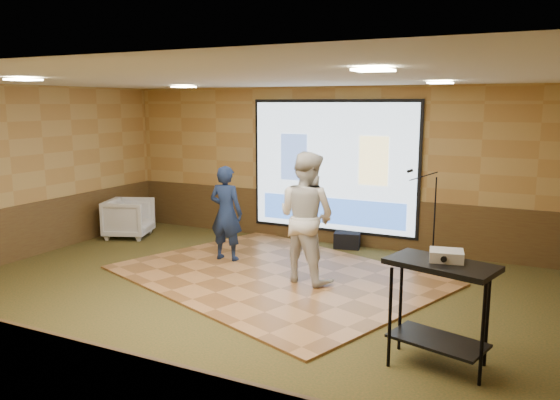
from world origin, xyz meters
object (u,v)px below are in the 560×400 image
at_px(projector_screen, 333,168).
at_px(projector, 446,255).
at_px(dance_floor, 276,275).
at_px(duffel_bag, 347,240).
at_px(av_table, 440,291).
at_px(banquet_chair, 129,218).
at_px(mic_stand, 430,234).
at_px(player_right, 306,217).
at_px(player_left, 226,213).

xyz_separation_m(projector_screen, projector, (2.79, -4.17, -0.30)).
relative_size(dance_floor, duffel_bag, 9.85).
distance_m(av_table, banquet_chair, 7.28).
relative_size(projector, mic_stand, 0.21).
bearing_deg(duffel_bag, dance_floor, -101.64).
height_order(player_right, projector, player_right).
xyz_separation_m(projector, duffel_bag, (-2.41, 3.98, -1.02)).
height_order(av_table, projector, projector).
distance_m(player_left, player_right, 1.74).
bearing_deg(banquet_chair, mic_stand, -102.42).
xyz_separation_m(player_left, mic_stand, (3.16, 1.44, -0.35)).
bearing_deg(player_left, av_table, 146.13).
xyz_separation_m(player_left, projector, (3.99, -2.25, 0.33)).
bearing_deg(mic_stand, banquet_chair, -149.87).
xyz_separation_m(projector_screen, duffel_bag, (0.38, -0.19, -1.33)).
distance_m(projector_screen, player_right, 2.45).
distance_m(player_right, banquet_chair, 4.53).
bearing_deg(mic_stand, projector_screen, -171.68).
distance_m(player_left, banquet_chair, 2.80).
distance_m(projector_screen, dance_floor, 2.74).
xyz_separation_m(projector, mic_stand, (-0.83, 3.69, -0.68)).
height_order(projector_screen, banquet_chair, projector_screen).
relative_size(dance_floor, player_right, 2.38).
bearing_deg(projector, projector_screen, 113.19).
relative_size(dance_floor, player_left, 2.88).
bearing_deg(projector, mic_stand, 92.12).
relative_size(player_left, av_table, 1.46).
xyz_separation_m(player_right, av_table, (2.28, -1.88, -0.20)).
height_order(av_table, duffel_bag, av_table).
bearing_deg(banquet_chair, player_right, -124.06).
xyz_separation_m(projector_screen, av_table, (2.76, -4.24, -0.66)).
bearing_deg(projector, banquet_chair, 146.21).
height_order(projector, mic_stand, mic_stand).
distance_m(dance_floor, player_left, 1.46).
bearing_deg(player_right, banquet_chair, 0.00).
bearing_deg(dance_floor, projector_screen, 88.59).
relative_size(projector_screen, av_table, 2.98).
height_order(mic_stand, duffel_bag, mic_stand).
bearing_deg(player_left, mic_stand, -158.91).
xyz_separation_m(player_right, duffel_bag, (-0.09, 2.18, -0.87)).
bearing_deg(projector_screen, mic_stand, -13.80).
height_order(projector_screen, mic_stand, projector_screen).
bearing_deg(projector_screen, banquet_chair, -161.46).
bearing_deg(dance_floor, player_right, -5.01).
distance_m(projector_screen, banquet_chair, 4.24).
bearing_deg(player_left, banquet_chair, -16.35).
bearing_deg(mic_stand, player_right, -106.16).
bearing_deg(dance_floor, player_left, 160.94).
relative_size(projector_screen, mic_stand, 2.08).
bearing_deg(player_left, projector, 147.11).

